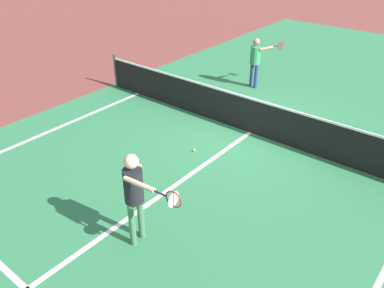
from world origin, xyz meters
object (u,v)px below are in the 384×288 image
Objects in this scene: net at (252,115)px; tennis_ball_near_net at (194,150)px; player_far at (256,57)px; player_near at (135,190)px.

tennis_ball_near_net is (-0.54, -1.65, -0.46)m from net.
net is 3.24m from player_far.
player_far is (-2.17, 7.38, -0.11)m from player_near.
net is 155.67× the size of tennis_ball_near_net.
player_near is 7.69m from player_far.
player_far is at bearing 119.67° from net.
tennis_ball_near_net is (-1.12, 2.94, -1.06)m from player_near.
net is 5.91× the size of player_near.
net is at bearing 97.20° from player_near.
net reaches higher than tennis_ball_near_net.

